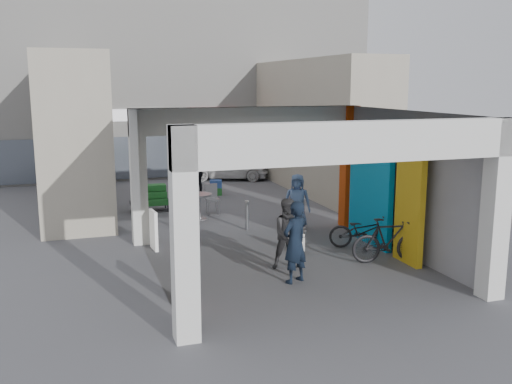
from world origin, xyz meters
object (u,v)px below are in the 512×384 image
object	(u,v)px
bicycle_front	(363,231)
white_van	(227,165)
border_collie	(299,243)
man_with_dog	(295,242)
man_back_turned	(289,234)
cafe_set	(194,207)
man_elderly	(297,202)
man_crates	(197,172)
bicycle_rear	(389,240)
produce_stand	(150,201)

from	to	relation	value
bicycle_front	white_van	world-z (taller)	white_van
border_collie	man_with_dog	xyz separation A→B (m)	(-0.88, -1.86, 0.61)
man_back_turned	white_van	world-z (taller)	man_back_turned
man_back_turned	border_collie	bearing A→B (deg)	64.21
man_back_turned	white_van	distance (m)	12.36
man_with_dog	bicycle_front	size ratio (longest dim) A/B	1.02
border_collie	man_with_dog	distance (m)	2.15
cafe_set	bicycle_front	xyz separation A→B (m)	(3.35, -4.69, 0.11)
bicycle_front	white_van	size ratio (longest dim) A/B	0.47
man_elderly	bicycle_front	bearing A→B (deg)	-47.81
border_collie	man_crates	xyz separation A→B (m)	(-0.77, 8.04, 0.62)
bicycle_rear	man_back_turned	bearing A→B (deg)	92.46
man_crates	white_van	size ratio (longest dim) A/B	0.49
produce_stand	man_crates	size ratio (longest dim) A/B	0.72
man_back_turned	man_crates	size ratio (longest dim) A/B	0.90
man_with_dog	produce_stand	bearing A→B (deg)	-102.21
produce_stand	man_back_turned	world-z (taller)	man_back_turned
man_elderly	bicycle_rear	size ratio (longest dim) A/B	0.90
produce_stand	white_van	size ratio (longest dim) A/B	0.35
man_with_dog	bicycle_rear	world-z (taller)	man_with_dog
man_back_turned	man_elderly	world-z (taller)	man_back_turned
man_crates	border_collie	bearing A→B (deg)	76.10
produce_stand	man_crates	world-z (taller)	man_crates
border_collie	man_back_turned	bearing A→B (deg)	-113.25
man_elderly	white_van	bearing A→B (deg)	110.66
man_with_dog	man_crates	bearing A→B (deg)	-116.67
man_with_dog	man_crates	xyz separation A→B (m)	(0.11, 9.90, 0.02)
man_back_turned	bicycle_front	distance (m)	2.57
man_with_dog	man_back_turned	world-z (taller)	man_with_dog
produce_stand	man_with_dog	bearing A→B (deg)	-80.75
bicycle_rear	man_with_dog	bearing A→B (deg)	112.27
man_with_dog	bicycle_front	xyz separation A→B (m)	(2.59, 1.79, -0.42)
produce_stand	bicycle_rear	size ratio (longest dim) A/B	0.72
cafe_set	man_with_dog	world-z (taller)	man_with_dog
man_with_dog	white_van	bearing A→B (deg)	-125.22
man_crates	bicycle_rear	bearing A→B (deg)	85.52
white_van	border_collie	bearing A→B (deg)	-165.63
produce_stand	bicycle_rear	xyz separation A→B (m)	(4.51, -7.25, 0.20)
produce_stand	white_van	world-z (taller)	white_van
man_crates	bicycle_rear	xyz separation A→B (m)	(2.48, -9.33, -0.36)
man_back_turned	bicycle_rear	xyz separation A→B (m)	(2.37, -0.31, -0.27)
cafe_set	border_collie	bearing A→B (deg)	-70.47
man_with_dog	bicycle_rear	distance (m)	2.68
man_crates	white_van	world-z (taller)	man_crates
bicycle_rear	cafe_set	bearing A→B (deg)	39.40
border_collie	white_van	distance (m)	11.31
man_elderly	bicycle_front	size ratio (longest dim) A/B	0.93
produce_stand	man_elderly	bearing A→B (deg)	-49.23
cafe_set	border_collie	size ratio (longest dim) A/B	2.36
man_with_dog	white_van	distance (m)	13.27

